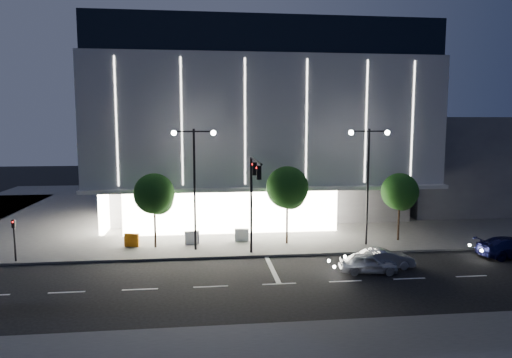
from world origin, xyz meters
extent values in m
plane|color=black|center=(0.00, 0.00, 0.00)|extent=(160.00, 160.00, 0.00)
cube|color=#474747|center=(5.00, 24.00, 0.07)|extent=(70.00, 40.00, 0.15)
cube|color=#4C4C51|center=(3.00, 24.00, 2.00)|extent=(28.00, 21.00, 4.00)
cube|color=#9F9FA4|center=(3.00, 22.00, 9.50)|extent=(30.00, 25.00, 11.00)
cube|color=black|center=(3.00, 22.00, 16.50)|extent=(29.40, 24.50, 3.00)
cube|color=white|center=(0.00, 10.70, 2.00)|extent=(18.00, 0.40, 3.60)
cube|color=white|center=(-10.80, 16.00, 2.00)|extent=(0.40, 10.00, 3.60)
cube|color=#9F9FA4|center=(3.00, 9.70, 4.10)|extent=(30.00, 2.00, 0.30)
cube|color=white|center=(3.00, 9.48, 9.50)|extent=(24.00, 0.06, 10.00)
cube|color=#4C4C51|center=(26.00, 24.00, 5.00)|extent=(16.00, 20.00, 10.00)
cylinder|color=black|center=(1.00, 4.80, 3.50)|extent=(0.18, 0.18, 7.00)
cylinder|color=black|center=(1.00, 1.90, 7.00)|extent=(0.14, 5.80, 0.14)
cube|color=black|center=(1.00, 2.60, 6.40)|extent=(0.28, 0.18, 0.85)
cube|color=black|center=(1.00, 0.20, 6.40)|extent=(0.28, 0.18, 0.85)
sphere|color=#FF0C0C|center=(0.88, 2.60, 6.70)|extent=(0.14, 0.14, 0.14)
cylinder|color=black|center=(-3.00, 6.00, 4.50)|extent=(0.16, 0.16, 9.00)
cylinder|color=black|center=(-3.70, 6.00, 8.80)|extent=(1.40, 0.10, 0.10)
cylinder|color=black|center=(-2.30, 6.00, 8.80)|extent=(1.40, 0.10, 0.10)
sphere|color=white|center=(-4.40, 6.00, 8.70)|extent=(0.36, 0.36, 0.36)
sphere|color=white|center=(-1.60, 6.00, 8.70)|extent=(0.36, 0.36, 0.36)
cylinder|color=black|center=(10.00, 6.00, 4.50)|extent=(0.16, 0.16, 9.00)
cylinder|color=black|center=(9.30, 6.00, 8.80)|extent=(1.40, 0.10, 0.10)
cylinder|color=black|center=(10.70, 6.00, 8.80)|extent=(1.40, 0.10, 0.10)
sphere|color=white|center=(8.60, 6.00, 8.70)|extent=(0.36, 0.36, 0.36)
sphere|color=white|center=(11.40, 6.00, 8.70)|extent=(0.36, 0.36, 0.36)
cylinder|color=black|center=(-15.00, 4.50, 1.50)|extent=(0.12, 0.12, 3.00)
cube|color=black|center=(-15.00, 4.50, 2.70)|extent=(0.22, 0.16, 0.55)
sphere|color=#FF0C0C|center=(-15.00, 4.39, 2.85)|extent=(0.10, 0.10, 0.10)
cylinder|color=black|center=(-6.00, 7.00, 1.89)|extent=(0.16, 0.16, 3.78)
sphere|color=black|center=(-6.00, 7.00, 4.21)|extent=(3.02, 3.02, 3.02)
sphere|color=black|center=(-5.70, 7.20, 3.67)|extent=(2.16, 2.16, 2.16)
sphere|color=black|center=(-6.25, 6.85, 3.89)|extent=(1.94, 1.94, 1.94)
cylinder|color=black|center=(4.00, 7.00, 2.03)|extent=(0.16, 0.16, 4.06)
sphere|color=black|center=(4.00, 7.00, 4.52)|extent=(3.25, 3.25, 3.25)
sphere|color=black|center=(4.30, 7.20, 3.94)|extent=(2.32, 2.32, 2.32)
sphere|color=black|center=(3.75, 6.85, 4.18)|extent=(2.09, 2.09, 2.09)
cylinder|color=black|center=(13.00, 7.00, 1.82)|extent=(0.16, 0.16, 3.64)
sphere|color=black|center=(13.00, 7.00, 4.06)|extent=(2.91, 2.91, 2.91)
sphere|color=black|center=(13.30, 7.20, 3.54)|extent=(2.08, 2.08, 2.08)
sphere|color=black|center=(12.75, 6.85, 3.74)|extent=(1.87, 1.87, 1.87)
imported|color=silver|center=(7.90, -0.13, 0.62)|extent=(3.80, 1.93, 1.24)
imported|color=#B3B5BC|center=(9.23, 0.60, 0.63)|extent=(3.92, 1.62, 1.26)
imported|color=#131447|center=(19.13, 1.97, 0.71)|extent=(4.93, 2.08, 1.42)
cube|color=orange|center=(-7.79, 7.37, 0.65)|extent=(1.13, 0.52, 1.00)
cube|color=white|center=(-3.30, 7.65, 0.65)|extent=(1.13, 0.44, 1.00)
cube|color=white|center=(0.59, 8.04, 0.65)|extent=(1.13, 0.42, 1.00)
camera|label=1|loc=(-2.28, -26.99, 9.29)|focal=32.00mm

